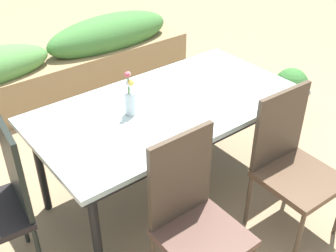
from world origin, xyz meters
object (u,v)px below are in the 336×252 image
Objects in this scene: chair_near_right at (291,160)px; flower_vase at (130,98)px; chair_end_left at (0,200)px; potted_plant at (289,95)px; dining_table at (168,111)px; planter_box at (52,69)px; chair_near_left at (193,215)px.

chair_near_right is 1.08m from flower_vase.
chair_end_left is 2.66m from potted_plant.
potted_plant is at bearing 2.93° from dining_table.
dining_table is 1.54m from potted_plant.
planter_box is at bearing -77.05° from chair_near_right.
flower_vase is (-0.27, 0.05, 0.17)m from dining_table.
flower_vase is (-0.67, 0.78, 0.33)m from chair_near_right.
flower_vase reaches higher than chair_near_right.
chair_end_left reaches higher than chair_near_left.
chair_near_left is at bearing -100.24° from flower_vase.
dining_table is 1.80m from planter_box.
planter_box is (-0.48, 2.49, -0.17)m from chair_near_right.
flower_vase is (0.90, 0.05, 0.30)m from chair_end_left.
planter_box is (1.09, 1.77, -0.21)m from chair_end_left.
chair_near_left reaches higher than dining_table.
potted_plant is at bearing -140.95° from chair_near_right.
dining_table is at bearing -83.53° from chair_end_left.
potted_plant is at bearing -156.67° from chair_near_left.
chair_near_right is 3.21× the size of flower_vase.
flower_vase reaches higher than chair_end_left.
flower_vase is at bearing -100.12° from chair_near_left.
dining_table is at bearing -9.83° from flower_vase.
dining_table is 1.79× the size of chair_near_left.
planter_box reaches higher than potted_plant.
chair_near_right reaches higher than potted_plant.
planter_box is at bearing -97.54° from chair_near_left.
potted_plant is at bearing -82.12° from chair_end_left.
chair_near_right is at bearing -108.57° from chair_end_left.
chair_near_right is at bearing -143.01° from potted_plant.
potted_plant is (1.07, 0.81, -0.25)m from chair_near_right.
chair_near_left is 0.99× the size of chair_end_left.
potted_plant is (1.74, 0.03, -0.59)m from flower_vase.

